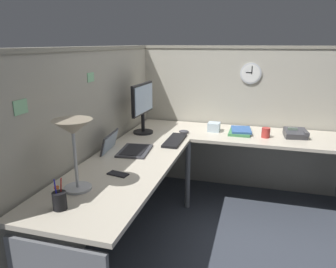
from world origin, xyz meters
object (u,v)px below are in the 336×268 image
at_px(monitor, 143,104).
at_px(cell_phone, 118,174).
at_px(book_stack, 240,131).
at_px(desk_lamp_dome, 73,133).
at_px(office_phone, 296,134).
at_px(keyboard, 175,140).
at_px(coffee_mug, 266,133).
at_px(wall_clock, 251,73).
at_px(pen_cup, 60,200).
at_px(laptop, 124,148).
at_px(tissue_box, 214,127).
at_px(computer_mouse, 184,132).

bearing_deg(monitor, cell_phone, -169.34).
bearing_deg(book_stack, desk_lamp_dome, 150.31).
bearing_deg(book_stack, office_phone, -90.55).
height_order(keyboard, office_phone, office_phone).
bearing_deg(monitor, book_stack, -74.62).
bearing_deg(coffee_mug, desk_lamp_dome, 142.56).
distance_m(cell_phone, wall_clock, 1.91).
bearing_deg(pen_cup, wall_clock, -22.85).
bearing_deg(laptop, desk_lamp_dome, -178.84).
height_order(monitor, tissue_box, monitor).
height_order(tissue_box, wall_clock, wall_clock).
bearing_deg(desk_lamp_dome, book_stack, -29.69).
relative_size(computer_mouse, desk_lamp_dome, 0.23).
xyz_separation_m(coffee_mug, wall_clock, (0.43, 0.19, 0.52)).
distance_m(laptop, keyboard, 0.51).
height_order(monitor, office_phone, monitor).
height_order(laptop, computer_mouse, laptop).
height_order(coffee_mug, wall_clock, wall_clock).
bearing_deg(office_phone, pen_cup, 142.68).
distance_m(laptop, office_phone, 1.65).
bearing_deg(pen_cup, tissue_box, -17.88).
relative_size(desk_lamp_dome, tissue_box, 3.71).
relative_size(keyboard, wall_clock, 1.95).
bearing_deg(office_phone, coffee_mug, 105.90).
xyz_separation_m(monitor, laptop, (-0.57, -0.03, -0.27)).
bearing_deg(office_phone, wall_clock, 53.76).
relative_size(monitor, book_stack, 1.68).
distance_m(laptop, book_stack, 1.23).
bearing_deg(pen_cup, keyboard, -11.98).
distance_m(computer_mouse, pen_cup, 1.69).
height_order(computer_mouse, coffee_mug, coffee_mug).
bearing_deg(monitor, office_phone, -80.16).
bearing_deg(wall_clock, tissue_box, 136.22).
relative_size(computer_mouse, coffee_mug, 1.08).
relative_size(desk_lamp_dome, book_stack, 1.50).
xyz_separation_m(keyboard, book_stack, (0.45, -0.57, 0.01)).
relative_size(laptop, wall_clock, 1.88).
bearing_deg(laptop, keyboard, -42.37).
height_order(desk_lamp_dome, tissue_box, desk_lamp_dome).
distance_m(pen_cup, office_phone, 2.28).
distance_m(desk_lamp_dome, office_phone, 2.14).
height_order(desk_lamp_dome, coffee_mug, desk_lamp_dome).
relative_size(laptop, keyboard, 0.96).
xyz_separation_m(monitor, cell_phone, (-1.04, -0.20, -0.29)).
bearing_deg(book_stack, wall_clock, -8.75).
bearing_deg(wall_clock, keyboard, 141.91).
bearing_deg(wall_clock, monitor, 121.06).
relative_size(laptop, coffee_mug, 4.31).
bearing_deg(desk_lamp_dome, computer_mouse, -13.87).
distance_m(laptop, cell_phone, 0.50).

